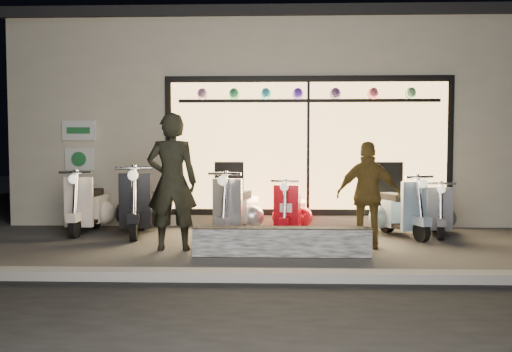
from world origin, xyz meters
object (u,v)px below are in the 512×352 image
(graffiti_barrier, at_px, (282,242))
(scooter_silver, at_px, (238,211))
(man, at_px, (172,182))
(woman, at_px, (368,195))
(scooter_red, at_px, (291,212))

(graffiti_barrier, xyz_separation_m, scooter_silver, (-0.72, 1.62, 0.23))
(scooter_silver, xyz_separation_m, man, (-0.88, -1.26, 0.57))
(man, bearing_deg, woman, -178.46)
(scooter_red, relative_size, woman, 0.83)
(woman, bearing_deg, scooter_red, -41.71)
(graffiti_barrier, height_order, scooter_silver, scooter_silver)
(graffiti_barrier, xyz_separation_m, woman, (1.31, 0.58, 0.60))
(graffiti_barrier, bearing_deg, woman, 23.97)
(scooter_silver, xyz_separation_m, scooter_red, (0.92, 0.25, -0.05))
(scooter_silver, height_order, woman, woman)
(graffiti_barrier, xyz_separation_m, man, (-1.60, 0.36, 0.81))
(graffiti_barrier, relative_size, scooter_silver, 1.62)
(graffiti_barrier, height_order, woman, woman)
(scooter_red, height_order, man, man)
(graffiti_barrier, bearing_deg, man, 167.31)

